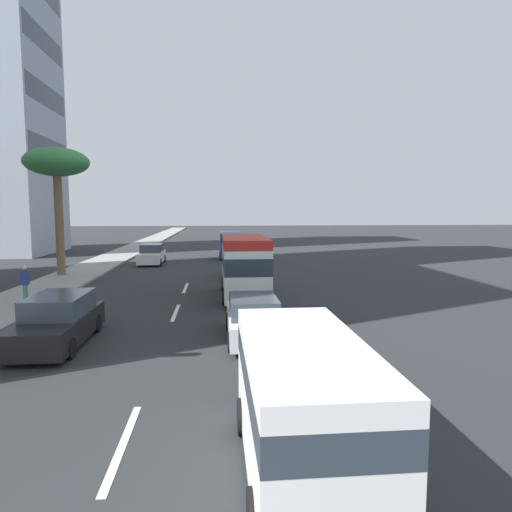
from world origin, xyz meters
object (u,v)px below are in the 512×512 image
(car_third, at_px, (243,266))
(minibus_sixth, at_px, (244,264))
(van_seventh, at_px, (230,243))
(palm_tree, at_px, (57,166))
(pedestrian_near_lamp, at_px, (64,261))
(pedestrian_mid_block, at_px, (25,282))
(van_second, at_px, (303,398))
(car_fifth, at_px, (152,255))
(car_lead, at_px, (58,321))
(car_fourth, at_px, (253,319))

(car_third, xyz_separation_m, minibus_sixth, (-7.10, 0.33, 0.99))
(van_seventh, relative_size, palm_tree, 0.64)
(minibus_sixth, bearing_deg, palm_tree, 55.60)
(car_third, distance_m, pedestrian_near_lamp, 12.24)
(pedestrian_mid_block, bearing_deg, palm_tree, -77.78)
(van_second, height_order, car_fifth, van_second)
(van_second, xyz_separation_m, car_third, (22.45, -0.31, -0.61))
(van_second, relative_size, car_fifth, 1.07)
(car_third, xyz_separation_m, palm_tree, (1.08, 12.27, 6.72))
(car_third, height_order, van_seventh, van_seventh)
(car_lead, bearing_deg, car_third, 154.09)
(car_fifth, height_order, palm_tree, palm_tree)
(car_fifth, height_order, pedestrian_mid_block, pedestrian_mid_block)
(palm_tree, bearing_deg, car_third, -95.04)
(car_fifth, bearing_deg, pedestrian_near_lamp, -37.16)
(pedestrian_near_lamp, distance_m, palm_tree, 6.41)
(car_third, bearing_deg, minibus_sixth, 177.38)
(van_second, bearing_deg, car_lead, 40.36)
(car_lead, distance_m, van_second, 10.42)
(van_second, height_order, pedestrian_mid_block, van_second)
(car_third, relative_size, minibus_sixth, 0.69)
(van_second, xyz_separation_m, pedestrian_near_lamp, (23.72, 11.85, -0.29))
(car_fifth, distance_m, pedestrian_mid_block, 16.47)
(car_lead, height_order, pedestrian_mid_block, pedestrian_mid_block)
(minibus_sixth, bearing_deg, car_fifth, 24.71)
(pedestrian_near_lamp, distance_m, pedestrian_mid_block, 9.64)
(car_lead, bearing_deg, pedestrian_mid_block, -149.62)
(car_third, relative_size, car_fourth, 1.00)
(van_second, relative_size, pedestrian_mid_block, 2.69)
(car_lead, xyz_separation_m, car_fourth, (-0.08, -6.55, -0.05))
(van_second, xyz_separation_m, car_fifth, (30.28, 6.88, -0.55))
(car_fourth, bearing_deg, van_second, -178.59)
(pedestrian_mid_block, bearing_deg, minibus_sixth, -170.86)
(pedestrian_mid_block, bearing_deg, car_fifth, -99.58)
(car_lead, relative_size, van_seventh, 0.89)
(car_third, distance_m, palm_tree, 14.04)
(car_fifth, distance_m, palm_tree, 10.76)
(car_lead, distance_m, van_seventh, 27.30)
(car_lead, distance_m, minibus_sixth, 10.06)
(minibus_sixth, bearing_deg, pedestrian_near_lamp, 54.73)
(car_fourth, bearing_deg, car_third, -1.99)
(car_lead, bearing_deg, pedestrian_near_lamp, -162.06)
(van_second, height_order, van_seventh, van_seventh)
(pedestrian_mid_block, relative_size, palm_tree, 0.21)
(van_seventh, bearing_deg, car_third, -177.90)
(minibus_sixth, bearing_deg, car_third, -2.62)
(van_second, height_order, pedestrian_near_lamp, van_second)
(van_seventh, bearing_deg, pedestrian_mid_block, 153.04)
(minibus_sixth, distance_m, van_seventh, 19.07)
(van_second, relative_size, pedestrian_near_lamp, 2.91)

